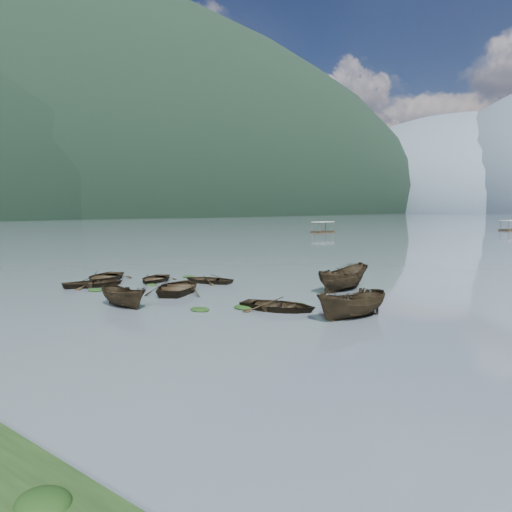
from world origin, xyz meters
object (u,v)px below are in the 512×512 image
Objects in this scene: rowboat_0 at (104,281)px; rowboat_3 at (179,292)px; pontoon_left at (323,233)px; pontoon_centre at (511,231)px.

rowboat_3 reaches higher than rowboat_0.
pontoon_left is at bearing 76.98° from rowboat_0.
rowboat_3 is 86.79m from pontoon_left.
rowboat_0 is 0.70× the size of pontoon_centre.
rowboat_0 is at bearing -32.81° from rowboat_3.
pontoon_left is at bearing -109.37° from pontoon_centre.
rowboat_0 is 119.13m from pontoon_centre.
pontoon_left reaches higher than rowboat_0.
pontoon_centre is at bearing 54.55° from pontoon_left.
pontoon_left is 51.34m from pontoon_centre.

